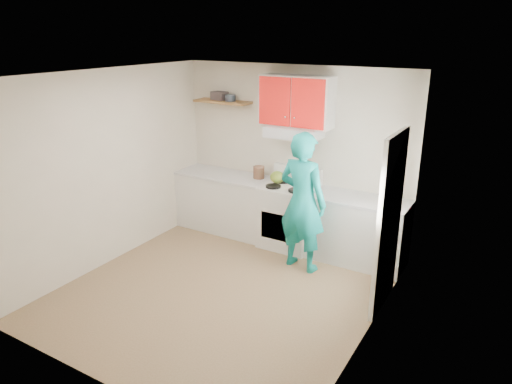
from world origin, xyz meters
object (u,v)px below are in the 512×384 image
Objects in this scene: kettle at (277,177)px; crock at (259,173)px; stove at (289,216)px; person at (302,202)px; tin at (230,98)px.

crock is (-0.35, 0.07, -0.01)m from kettle.
crock reaches higher than stove.
stove is 0.84m from person.
kettle is (0.88, -0.12, -1.08)m from tin.
person is at bearing -49.00° from stove.
person is (1.56, -0.70, -1.15)m from tin.
crock reaches higher than kettle.
tin is 1.21m from crock.
crock is at bearing 167.96° from stove.
person is at bearing -32.06° from crock.
stove is 4.48× the size of crock.
tin reaches higher than kettle.
crock is (0.52, -0.05, -1.08)m from tin.
kettle is 0.36m from crock.
kettle is at bearing -32.12° from person.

